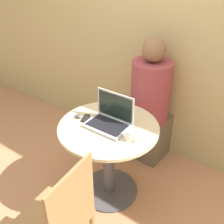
{
  "coord_description": "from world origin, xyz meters",
  "views": [
    {
      "loc": [
        0.98,
        -1.36,
        1.85
      ],
      "look_at": [
        -0.0,
        0.05,
        0.81
      ],
      "focal_mm": 42.0,
      "sensor_mm": 36.0,
      "label": 1
    }
  ],
  "objects_px": {
    "laptop": "(110,119)",
    "chair_empty": "(60,222)",
    "cell_phone": "(86,118)",
    "person_seated": "(152,111)"
  },
  "relations": [
    {
      "from": "cell_phone",
      "to": "chair_empty",
      "type": "xyz_separation_m",
      "value": [
        0.36,
        -0.7,
        -0.24
      ]
    },
    {
      "from": "cell_phone",
      "to": "person_seated",
      "type": "relative_size",
      "value": 0.09
    },
    {
      "from": "cell_phone",
      "to": "laptop",
      "type": "bearing_deg",
      "value": 12.68
    },
    {
      "from": "laptop",
      "to": "chair_empty",
      "type": "height_order",
      "value": "laptop"
    },
    {
      "from": "laptop",
      "to": "chair_empty",
      "type": "bearing_deg",
      "value": -77.84
    },
    {
      "from": "laptop",
      "to": "person_seated",
      "type": "bearing_deg",
      "value": 86.47
    },
    {
      "from": "chair_empty",
      "to": "person_seated",
      "type": "distance_m",
      "value": 1.41
    },
    {
      "from": "chair_empty",
      "to": "person_seated",
      "type": "relative_size",
      "value": 0.74
    },
    {
      "from": "laptop",
      "to": "person_seated",
      "type": "distance_m",
      "value": 0.71
    },
    {
      "from": "chair_empty",
      "to": "person_seated",
      "type": "height_order",
      "value": "person_seated"
    }
  ]
}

